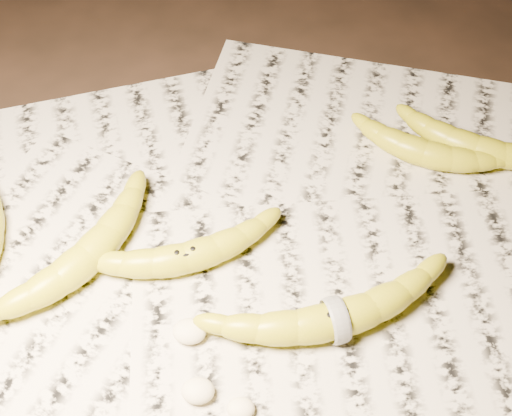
{
  "coord_description": "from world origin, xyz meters",
  "views": [
    {
      "loc": [
        0.03,
        -0.47,
        0.68
      ],
      "look_at": [
        0.02,
        0.01,
        0.05
      ],
      "focal_mm": 50.0,
      "sensor_mm": 36.0,
      "label": 1
    }
  ],
  "objects_px": {
    "banana_center": "(185,256)",
    "banana_taped": "(336,318)",
    "banana_upper_b": "(425,151)",
    "banana_left_b": "(86,256)",
    "banana_upper_a": "(477,146)"
  },
  "relations": [
    {
      "from": "banana_left_b",
      "to": "banana_upper_a",
      "type": "bearing_deg",
      "value": -32.71
    },
    {
      "from": "banana_left_b",
      "to": "banana_center",
      "type": "height_order",
      "value": "banana_left_b"
    },
    {
      "from": "banana_left_b",
      "to": "banana_upper_a",
      "type": "relative_size",
      "value": 1.13
    },
    {
      "from": "banana_taped",
      "to": "banana_upper_a",
      "type": "xyz_separation_m",
      "value": [
        0.19,
        0.25,
        -0.0
      ]
    },
    {
      "from": "banana_taped",
      "to": "banana_upper_a",
      "type": "height_order",
      "value": "banana_taped"
    },
    {
      "from": "banana_center",
      "to": "banana_taped",
      "type": "height_order",
      "value": "banana_taped"
    },
    {
      "from": "banana_left_b",
      "to": "banana_center",
      "type": "bearing_deg",
      "value": -51.76
    },
    {
      "from": "banana_upper_b",
      "to": "banana_center",
      "type": "bearing_deg",
      "value": -129.43
    },
    {
      "from": "banana_center",
      "to": "banana_upper_b",
      "type": "distance_m",
      "value": 0.33
    },
    {
      "from": "banana_upper_a",
      "to": "banana_taped",
      "type": "bearing_deg",
      "value": -104.61
    },
    {
      "from": "banana_taped",
      "to": "banana_upper_b",
      "type": "relative_size",
      "value": 1.42
    },
    {
      "from": "banana_left_b",
      "to": "banana_upper_b",
      "type": "height_order",
      "value": "banana_left_b"
    },
    {
      "from": "banana_center",
      "to": "banana_upper_a",
      "type": "relative_size",
      "value": 1.06
    },
    {
      "from": "banana_taped",
      "to": "banana_upper_b",
      "type": "height_order",
      "value": "banana_taped"
    },
    {
      "from": "banana_center",
      "to": "banana_upper_a",
      "type": "bearing_deg",
      "value": 8.93
    }
  ]
}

